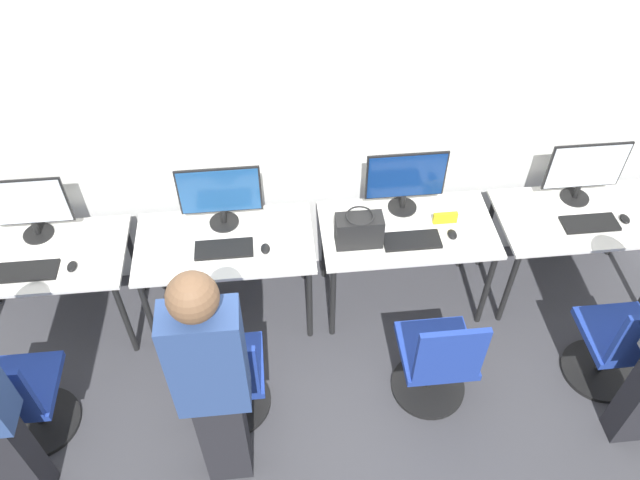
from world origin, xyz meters
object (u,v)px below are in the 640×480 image
at_px(office_chair_right, 437,363).
at_px(handbag, 359,230).
at_px(mouse_far_right, 625,219).
at_px(monitor_right, 406,180).
at_px(mouse_far_left, 72,266).
at_px(keyboard_right, 412,240).
at_px(office_chair_far_left, 21,401).
at_px(mouse_left, 265,249).
at_px(keyboard_far_right, 590,223).
at_px(keyboard_far_left, 27,271).
at_px(monitor_far_right, 585,170).
at_px(person_left, 212,382).
at_px(office_chair_far_right, 619,347).
at_px(monitor_left, 220,195).
at_px(mouse_right, 452,234).
at_px(monitor_far_left, 26,206).
at_px(office_chair_left, 228,380).
at_px(keyboard_left, 224,249).

height_order(office_chair_right, handbag, handbag).
height_order(mouse_far_right, handbag, handbag).
relative_size(monitor_right, mouse_far_right, 5.89).
xyz_separation_m(mouse_far_left, keyboard_right, (2.14, 0.01, -0.01)).
height_order(office_chair_far_left, keyboard_right, office_chair_far_left).
height_order(mouse_left, keyboard_far_right, mouse_left).
distance_m(keyboard_far_left, office_chair_right, 2.58).
bearing_deg(monitor_far_right, office_chair_right, -139.22).
height_order(mouse_left, person_left, person_left).
xyz_separation_m(mouse_left, keyboard_far_right, (2.15, 0.02, -0.01)).
relative_size(office_chair_far_right, handbag, 2.98).
distance_m(mouse_far_left, monitor_left, 1.01).
xyz_separation_m(keyboard_far_right, mouse_far_right, (0.25, 0.01, 0.01)).
height_order(keyboard_right, mouse_far_right, mouse_far_right).
bearing_deg(monitor_far_right, office_chair_far_left, -164.51).
bearing_deg(mouse_right, monitor_far_left, 173.80).
xyz_separation_m(keyboard_far_left, mouse_right, (2.69, 0.04, 0.01)).
relative_size(office_chair_far_left, mouse_far_right, 9.93).
relative_size(monitor_far_left, monitor_right, 1.00).
distance_m(mouse_far_left, mouse_left, 1.20).
distance_m(office_chair_right, keyboard_far_right, 1.42).
bearing_deg(mouse_far_left, office_chair_far_right, -11.58).
height_order(office_chair_left, keyboard_right, office_chair_left).
bearing_deg(mouse_far_left, mouse_far_right, 0.95).
height_order(keyboard_left, mouse_left, mouse_left).
xyz_separation_m(monitor_right, mouse_right, (0.27, -0.30, -0.23)).
xyz_separation_m(mouse_left, person_left, (-0.29, -1.07, 0.21)).
bearing_deg(office_chair_far_right, office_chair_left, 179.73).
relative_size(monitor_far_left, mouse_far_left, 5.89).
xyz_separation_m(monitor_left, mouse_right, (1.48, -0.28, -0.23)).
bearing_deg(monitor_far_left, handbag, -7.92).
height_order(office_chair_left, mouse_far_right, office_chair_left).
bearing_deg(handbag, monitor_left, 162.41).
distance_m(mouse_far_left, keyboard_far_right, 3.35).
distance_m(office_chair_left, monitor_right, 1.70).
relative_size(office_chair_left, monitor_far_right, 1.69).
bearing_deg(office_chair_right, mouse_right, 72.91).
bearing_deg(handbag, keyboard_left, 178.57).
bearing_deg(person_left, keyboard_right, 40.51).
bearing_deg(office_chair_far_right, mouse_far_right, 72.03).
xyz_separation_m(office_chair_right, mouse_far_right, (1.40, 0.75, 0.37)).
xyz_separation_m(mouse_left, monitor_right, (0.94, 0.31, 0.23)).
xyz_separation_m(mouse_far_left, office_chair_far_left, (-0.28, -0.70, -0.37)).
bearing_deg(mouse_far_left, person_left, -48.89).
height_order(keyboard_left, handbag, handbag).
bearing_deg(monitor_left, mouse_far_right, -5.41).
relative_size(office_chair_left, mouse_right, 9.93).
bearing_deg(mouse_right, office_chair_far_left, -164.85).
distance_m(monitor_far_left, handbag, 2.09).
relative_size(keyboard_right, mouse_right, 4.12).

